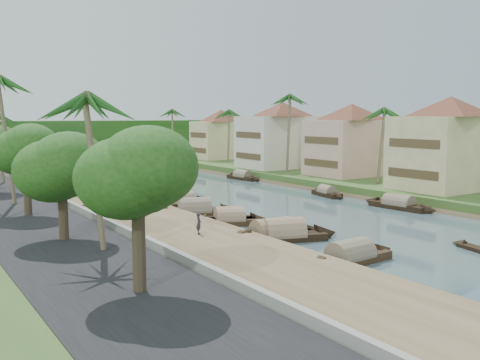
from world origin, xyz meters
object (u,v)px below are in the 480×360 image
bridge (79,152)px  sampan_1 (284,235)px  person_near (199,223)px  sampan_0 (350,257)px  building_near (449,142)px

bridge → sampan_1: size_ratio=3.12×
person_near → sampan_0: bearing=-120.5°
building_near → sampan_1: bearing=-168.3°
building_near → sampan_1: size_ratio=1.65×
building_near → sampan_0: size_ratio=1.73×
bridge → building_near: size_ratio=1.89×
bridge → building_near: (18.99, -74.00, 4.66)m
bridge → building_near: 76.54m
person_near → sampan_1: bearing=-81.0°
sampan_1 → person_near: (-5.99, 2.24, 1.15)m
bridge → person_near: size_ratio=18.12×
sampan_0 → sampan_1: size_ratio=0.95×
bridge → sampan_1: bearing=-96.3°
sampan_0 → person_near: 11.14m
bridge → sampan_1: (-8.77, -79.73, -1.30)m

